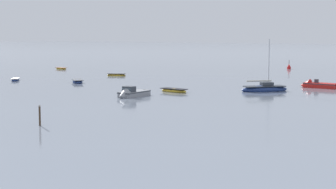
{
  "coord_description": "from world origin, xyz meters",
  "views": [
    {
      "loc": [
        43.56,
        -27.87,
        8.51
      ],
      "look_at": [
        2.59,
        33.89,
        0.35
      ],
      "focal_mm": 59.98,
      "sensor_mm": 36.0,
      "label": 1
    }
  ],
  "objects": [
    {
      "name": "rowboat_moored_4",
      "position": [
        -26.65,
        59.32,
        0.16
      ],
      "size": [
        4.03,
        2.66,
        0.6
      ],
      "rotation": [
        0.0,
        0.0,
        0.39
      ],
      "color": "gold",
      "rests_on": "ground"
    },
    {
      "name": "channel_buoy",
      "position": [
        -5.81,
        98.35,
        0.46
      ],
      "size": [
        0.9,
        0.9,
        2.3
      ],
      "color": "red",
      "rests_on": "ground"
    },
    {
      "name": "mooring_post_near",
      "position": [
        5.49,
        8.14,
        0.9
      ],
      "size": [
        0.22,
        0.22,
        2.11
      ],
      "color": "#443323",
      "rests_on": "ground"
    },
    {
      "name": "rowboat_moored_2",
      "position": [
        -50.23,
        67.96,
        0.15
      ],
      "size": [
        3.78,
        1.92,
        0.57
      ],
      "rotation": [
        0.0,
        0.0,
        2.94
      ],
      "color": "gold",
      "rests_on": "ground"
    },
    {
      "name": "rowboat_moored_7",
      "position": [
        -34.76,
        40.54,
        0.16
      ],
      "size": [
        3.39,
        3.59,
        0.58
      ],
      "rotation": [
        0.0,
        0.0,
        2.3
      ],
      "color": "navy",
      "rests_on": "ground"
    },
    {
      "name": "rowboat_moored_6",
      "position": [
        -0.37,
        39.9,
        0.19
      ],
      "size": [
        4.63,
        2.08,
        0.71
      ],
      "rotation": [
        0.0,
        0.0,
        3.02
      ],
      "color": "gold",
      "rests_on": "ground"
    },
    {
      "name": "motorboat_moored_0",
      "position": [
        -1.75,
        31.32,
        0.33
      ],
      "size": [
        2.06,
        5.76,
        2.15
      ],
      "rotation": [
        0.0,
        0.0,
        4.72
      ],
      "color": "gray",
      "rests_on": "ground"
    },
    {
      "name": "rowboat_moored_0",
      "position": [
        -22.54,
        43.57,
        0.2
      ],
      "size": [
        4.65,
        4.34,
        0.75
      ],
      "rotation": [
        0.0,
        0.0,
        2.43
      ],
      "color": "navy",
      "rests_on": "ground"
    },
    {
      "name": "motorboat_moored_2",
      "position": [
        14.53,
        57.73,
        0.28
      ],
      "size": [
        6.17,
        2.6,
        2.06
      ],
      "rotation": [
        0.0,
        0.0,
        3.05
      ],
      "color": "red",
      "rests_on": "ground"
    },
    {
      "name": "sailboat_moored_1",
      "position": [
        10.18,
        48.04,
        0.35
      ],
      "size": [
        6.38,
        6.81,
        7.99
      ],
      "rotation": [
        0.0,
        0.0,
        0.85
      ],
      "color": "navy",
      "rests_on": "ground"
    }
  ]
}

